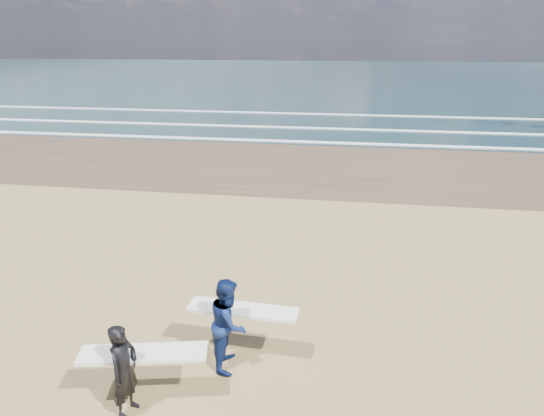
# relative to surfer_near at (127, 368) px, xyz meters

# --- Properties ---
(ocean) EXTENTS (220.00, 100.00, 0.02)m
(ocean) POSITION_rel_surfer_near_xyz_m (19.54, 71.94, -0.87)
(ocean) COLOR #172E33
(ocean) RESTS_ON ground
(surfer_near) EXTENTS (2.26, 1.18, 1.72)m
(surfer_near) POSITION_rel_surfer_near_xyz_m (0.00, 0.00, 0.00)
(surfer_near) COLOR black
(surfer_near) RESTS_ON ground
(surfer_far) EXTENTS (2.22, 1.15, 1.87)m
(surfer_far) POSITION_rel_surfer_near_xyz_m (1.41, 1.52, 0.06)
(surfer_far) COLOR #0E1D4F
(surfer_far) RESTS_ON ground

